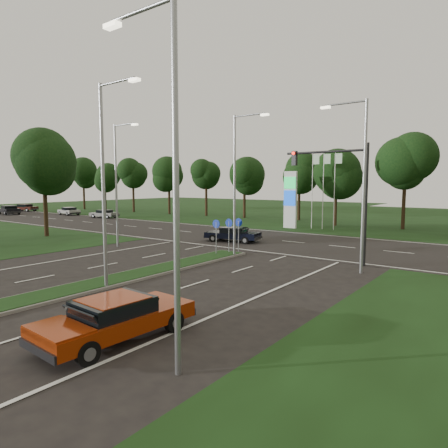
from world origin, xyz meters
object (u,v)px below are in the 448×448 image
Objects in this scene: far_car_a at (104,214)px; far_car_c at (9,210)px; navy_sedan at (233,234)px; far_car_d at (25,207)px; far_car_b at (69,211)px; red_sedan at (116,317)px.

far_car_c is (-17.01, -4.80, 0.13)m from far_car_a.
far_car_c reaches higher than navy_sedan.
far_car_d is (-4.81, 4.81, -0.07)m from far_car_c.
far_car_b is at bearing 78.52° from far_car_a.
navy_sedan is at bearing -117.40° from far_car_a.
red_sedan is at bearing -166.77° from navy_sedan.
far_car_d reaches higher than far_car_b.
navy_sedan is at bearing -117.34° from far_car_d.
red_sedan is 0.98× the size of far_car_c.
far_car_c is (-44.32, 2.96, 0.09)m from navy_sedan.
far_car_a is 0.97× the size of far_car_b.
far_car_c is 6.80m from far_car_d.
far_car_a is (-27.31, 7.77, -0.04)m from navy_sedan.
far_car_d is (-49.13, 7.77, 0.02)m from navy_sedan.
far_car_b is (-35.82, 7.76, -0.01)m from navy_sedan.
far_car_b is 9.76m from far_car_c.
red_sedan is 63.94m from far_car_d.
navy_sedan is 0.92× the size of far_car_c.
navy_sedan is at bearing 118.62° from red_sedan.
far_car_d is at bearing 97.90° from far_car_b.
far_car_d is at bearing 54.38° from far_car_c.
far_car_a is at bearing 146.78° from red_sedan.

